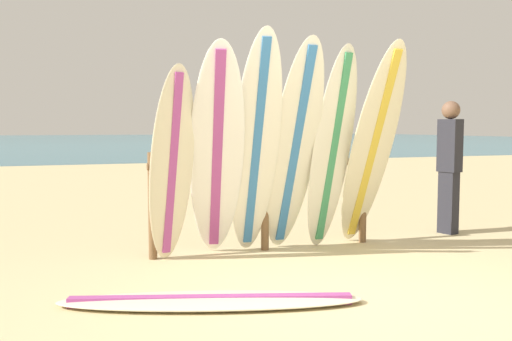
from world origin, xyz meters
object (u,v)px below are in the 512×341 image
(surfboard_leaning_left, at_px, (217,154))
(surfboard_leaning_right, at_px, (372,148))
(surfboard_rack, at_px, (265,187))
(surfboard_leaning_center_right, at_px, (332,149))
(small_boat_offshore, at_px, (181,143))
(surfboard_leaning_center, at_px, (294,148))
(surfboard_leaning_center_left, at_px, (256,147))
(beachgoer_standing, at_px, (449,161))
(surfboard_lying_on_sand, at_px, (211,301))
(surfboard_leaning_far_left, at_px, (172,166))

(surfboard_leaning_left, distance_m, surfboard_leaning_right, 1.81)
(surfboard_rack, height_order, surfboard_leaning_center_right, surfboard_leaning_center_right)
(surfboard_leaning_left, height_order, small_boat_offshore, surfboard_leaning_left)
(surfboard_leaning_left, bearing_deg, surfboard_leaning_center, -0.44)
(surfboard_rack, distance_m, small_boat_offshore, 34.33)
(surfboard_leaning_center, relative_size, small_boat_offshore, 0.81)
(surfboard_leaning_right, relative_size, small_boat_offshore, 0.80)
(surfboard_leaning_left, bearing_deg, surfboard_rack, 24.10)
(surfboard_leaning_center, bearing_deg, surfboard_leaning_center_left, -176.71)
(surfboard_leaning_right, bearing_deg, beachgoer_standing, 18.38)
(surfboard_leaning_left, height_order, surfboard_leaning_center_left, surfboard_leaning_center_left)
(surfboard_lying_on_sand, xyz_separation_m, small_boat_offshore, (7.54, 35.42, 0.22))
(surfboard_leaning_center_left, height_order, small_boat_offshore, surfboard_leaning_center_left)
(surfboard_leaning_center_left, relative_size, surfboard_leaning_center_right, 1.04)
(surfboard_leaning_center_left, relative_size, small_boat_offshore, 0.83)
(surfboard_leaning_far_left, relative_size, surfboard_leaning_center, 0.86)
(surfboard_leaning_center_right, bearing_deg, surfboard_leaning_center, -177.89)
(surfboard_leaning_left, relative_size, surfboard_leaning_center, 0.96)
(surfboard_leaning_right, relative_size, surfboard_lying_on_sand, 0.94)
(surfboard_leaning_center_right, height_order, surfboard_lying_on_sand, surfboard_leaning_center_right)
(surfboard_leaning_left, xyz_separation_m, small_boat_offshore, (7.08, 34.01, -0.88))
(surfboard_leaning_far_left, height_order, surfboard_lying_on_sand, surfboard_leaning_far_left)
(surfboard_leaning_center_left, distance_m, beachgoer_standing, 2.92)
(surfboard_lying_on_sand, bearing_deg, beachgoer_standing, 25.62)
(surfboard_leaning_center, distance_m, beachgoer_standing, 2.47)
(surfboard_leaning_left, bearing_deg, surfboard_leaning_center_right, 0.46)
(surfboard_leaning_left, xyz_separation_m, surfboard_lying_on_sand, (-0.46, -1.41, -1.10))
(surfboard_leaning_center_left, bearing_deg, surfboard_lying_on_sand, -122.67)
(surfboard_leaning_center_right, height_order, small_boat_offshore, surfboard_leaning_center_right)
(surfboard_leaning_center_left, relative_size, surfboard_lying_on_sand, 0.97)
(surfboard_leaning_far_left, distance_m, surfboard_leaning_center_left, 0.92)
(surfboard_leaning_left, distance_m, beachgoer_standing, 3.33)
(surfboard_leaning_center, height_order, surfboard_leaning_center_right, surfboard_leaning_center)
(surfboard_lying_on_sand, bearing_deg, surfboard_leaning_center_left, 57.33)
(surfboard_lying_on_sand, bearing_deg, surfboard_leaning_left, 71.93)
(surfboard_leaning_center_right, relative_size, small_boat_offshore, 0.79)
(surfboard_leaning_center_left, xyz_separation_m, surfboard_leaning_right, (1.39, -0.07, -0.04))
(surfboard_leaning_center_left, xyz_separation_m, beachgoer_standing, (2.88, 0.43, -0.24))
(beachgoer_standing, bearing_deg, surfboard_leaning_right, -161.62)
(surfboard_leaning_center_left, relative_size, surfboard_leaning_center, 1.02)
(surfboard_rack, bearing_deg, beachgoer_standing, 2.26)
(surfboard_leaning_center_left, bearing_deg, surfboard_rack, 54.69)
(surfboard_leaning_center_left, distance_m, surfboard_leaning_center, 0.46)
(surfboard_leaning_center_left, distance_m, small_boat_offshore, 34.70)
(surfboard_leaning_right, bearing_deg, surfboard_leaning_center_right, 166.11)
(surfboard_rack, height_order, surfboard_leaning_right, surfboard_leaning_right)
(surfboard_leaning_left, xyz_separation_m, surfboard_leaning_center_left, (0.42, -0.03, 0.07))
(surfboard_leaning_far_left, distance_m, surfboard_leaning_center, 1.37)
(surfboard_leaning_left, relative_size, surfboard_leaning_right, 0.97)
(surfboard_rack, relative_size, surfboard_leaning_center_right, 1.15)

